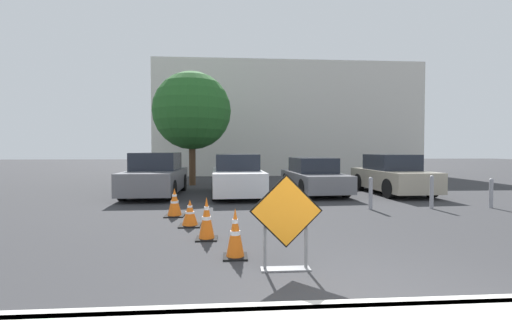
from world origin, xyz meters
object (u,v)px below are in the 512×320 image
object	(u,v)px
bollard_nearest	(371,192)
parked_car_nearest	(156,176)
road_closed_sign	(286,219)
bollard_third	(491,192)
traffic_cone_third	(190,213)
bollard_second	(432,191)
parked_car_fourth	(392,176)
traffic_cone_fourth	(175,202)
traffic_cone_second	(207,219)
parked_car_second	(237,176)
traffic_cone_nearest	(235,233)
parked_car_third	(313,177)

from	to	relation	value
bollard_nearest	parked_car_nearest	bearing A→B (deg)	152.25
road_closed_sign	bollard_third	distance (m)	8.45
traffic_cone_third	bollard_second	size ratio (longest dim) A/B	0.62
parked_car_fourth	traffic_cone_fourth	bearing A→B (deg)	24.48
bollard_nearest	traffic_cone_second	bearing A→B (deg)	-146.71
traffic_cone_second	parked_car_second	distance (m)	6.45
parked_car_fourth	bollard_third	size ratio (longest dim) A/B	4.63
traffic_cone_nearest	traffic_cone_second	xyz separation A→B (m)	(-0.54, 1.16, 0.01)
bollard_nearest	parked_car_third	bearing A→B (deg)	101.07
parked_car_second	parked_car_nearest	bearing A→B (deg)	-5.85
bollard_second	bollard_third	distance (m)	1.85
parked_car_third	traffic_cone_third	bearing A→B (deg)	49.72
traffic_cone_fourth	parked_car_third	distance (m)	6.52
traffic_cone_fourth	bollard_nearest	bearing A→B (deg)	6.17
traffic_cone_second	bollard_third	world-z (taller)	bollard_third
bollard_nearest	traffic_cone_third	bearing A→B (deg)	-160.32
traffic_cone_fourth	parked_car_fourth	xyz separation A→B (m)	(7.83, 4.03, 0.35)
parked_car_third	bollard_nearest	distance (m)	3.93
traffic_cone_nearest	parked_car_second	world-z (taller)	parked_car_second
traffic_cone_nearest	bollard_second	size ratio (longest dim) A/B	0.82
traffic_cone_nearest	parked_car_nearest	distance (m)	8.29
traffic_cone_fourth	parked_car_fourth	distance (m)	8.81
road_closed_sign	traffic_cone_fourth	bearing A→B (deg)	118.31
traffic_cone_fourth	parked_car_second	xyz separation A→B (m)	(1.69, 4.04, 0.36)
bollard_second	bollard_third	bearing A→B (deg)	-0.00
road_closed_sign	traffic_cone_second	world-z (taller)	road_closed_sign
traffic_cone_nearest	traffic_cone_third	bearing A→B (deg)	113.11
traffic_cone_nearest	parked_car_third	distance (m)	8.61
traffic_cone_nearest	bollard_nearest	size ratio (longest dim) A/B	0.85
road_closed_sign	bollard_nearest	distance (m)	5.80
parked_car_nearest	parked_car_fourth	bearing A→B (deg)	178.61
traffic_cone_second	road_closed_sign	bearing A→B (deg)	-55.33
parked_car_nearest	parked_car_fourth	size ratio (longest dim) A/B	1.07
bollard_third	traffic_cone_fourth	bearing A→B (deg)	-176.29
traffic_cone_third	parked_car_nearest	bearing A→B (deg)	109.46
bollard_third	parked_car_third	bearing A→B (deg)	139.10
traffic_cone_nearest	traffic_cone_third	size ratio (longest dim) A/B	1.32
bollard_third	traffic_cone_second	bearing A→B (deg)	-160.14
traffic_cone_nearest	traffic_cone_third	world-z (taller)	traffic_cone_nearest
parked_car_third	bollard_third	xyz separation A→B (m)	(4.45, -3.85, -0.19)
parked_car_fourth	bollard_third	world-z (taller)	parked_car_fourth
traffic_cone_fourth	bollard_nearest	distance (m)	5.55
parked_car_second	bollard_third	xyz separation A→B (m)	(7.52, -3.44, -0.25)
parked_car_nearest	bollard_nearest	world-z (taller)	parked_car_nearest
road_closed_sign	parked_car_third	distance (m)	9.00
traffic_cone_third	parked_car_fourth	xyz separation A→B (m)	(7.29, 5.22, 0.42)
traffic_cone_fourth	bollard_second	world-z (taller)	bollard_second
traffic_cone_fourth	bollard_nearest	size ratio (longest dim) A/B	0.78
traffic_cone_fourth	traffic_cone_third	bearing A→B (deg)	-65.63
traffic_cone_second	parked_car_third	distance (m)	7.79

